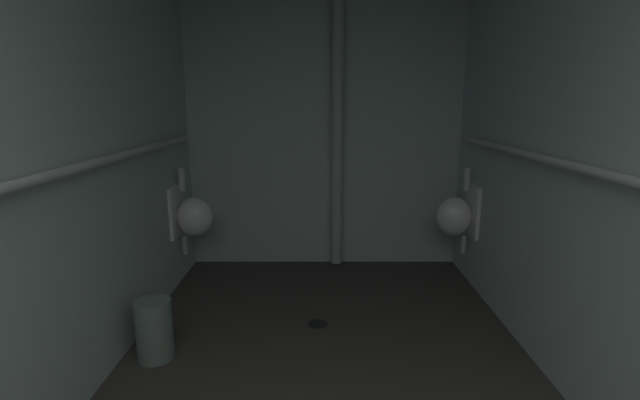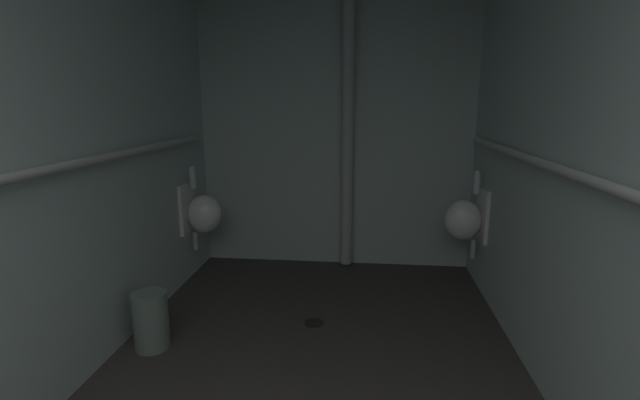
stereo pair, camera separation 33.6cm
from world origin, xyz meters
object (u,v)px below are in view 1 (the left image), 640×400
Objects in this scene: urinal_right_mid at (457,215)px; floor_drain at (318,323)px; waste_bin at (155,330)px; standpipe_back_wall at (338,132)px; urinal_left_mid at (193,216)px.

urinal_right_mid reaches higher than floor_drain.
waste_bin is at bearing -156.92° from floor_drain.
standpipe_back_wall reaches higher than urinal_right_mid.
urinal_right_mid is 2.54m from waste_bin.
standpipe_back_wall is at bearing 53.93° from waste_bin.
urinal_left_mid reaches higher than waste_bin.
waste_bin is (-1.01, -0.43, 0.19)m from floor_drain.
urinal_right_mid is at bearing 0.54° from urinal_left_mid.
standpipe_back_wall is 6.64× the size of waste_bin.
standpipe_back_wall is at bearing 19.77° from urinal_left_mid.
urinal_right_mid is 1.98× the size of waste_bin.
urinal_left_mid is 1.49m from standpipe_back_wall.
standpipe_back_wall reaches higher than floor_drain.
standpipe_back_wall reaches higher than waste_bin.
waste_bin is at bearing -126.07° from standpipe_back_wall.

